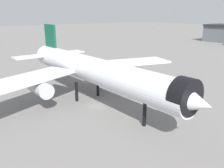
# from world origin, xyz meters

# --- Properties ---
(ground) EXTENTS (900.00, 900.00, 0.00)m
(ground) POSITION_xyz_m (0.00, 0.00, 0.00)
(ground) COLOR slate
(airliner_near_gate) EXTENTS (69.97, 63.85, 20.28)m
(airliner_near_gate) POSITION_xyz_m (-3.87, 1.53, 8.94)
(airliner_near_gate) COLOR silver
(airliner_near_gate) RESTS_ON ground
(service_truck_front) EXTENTS (4.78, 5.91, 3.00)m
(service_truck_front) POSITION_xyz_m (-31.20, 33.85, 1.59)
(service_truck_front) COLOR black
(service_truck_front) RESTS_ON ground
(baggage_tug_wing) EXTENTS (3.50, 3.31, 1.85)m
(baggage_tug_wing) POSITION_xyz_m (-44.73, 7.50, 0.97)
(baggage_tug_wing) COLOR black
(baggage_tug_wing) RESTS_ON ground
(traffic_cone_wingtip) EXTENTS (0.46, 0.46, 0.58)m
(traffic_cone_wingtip) POSITION_xyz_m (-19.77, 39.90, 0.29)
(traffic_cone_wingtip) COLOR #F2600C
(traffic_cone_wingtip) RESTS_ON ground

